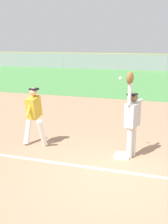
{
  "coord_description": "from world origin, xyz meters",
  "views": [
    {
      "loc": [
        1.29,
        -6.0,
        2.99
      ],
      "look_at": [
        -1.18,
        1.47,
        1.05
      ],
      "focal_mm": 46.29,
      "sensor_mm": 36.0,
      "label": 1
    }
  ],
  "objects_px": {
    "fielder": "(132,116)",
    "runner": "(34,113)",
    "parked_car_black": "(107,61)",
    "parked_car_green": "(153,62)",
    "first_base": "(122,156)",
    "baseball": "(120,78)"
  },
  "relations": [
    {
      "from": "fielder",
      "to": "parked_car_green",
      "type": "distance_m",
      "value": 26.63
    },
    {
      "from": "parked_car_black",
      "to": "runner",
      "type": "bearing_deg",
      "value": -83.24
    },
    {
      "from": "first_base",
      "to": "parked_car_black",
      "type": "bearing_deg",
      "value": 104.71
    },
    {
      "from": "runner",
      "to": "parked_car_black",
      "type": "xyz_separation_m",
      "value": [
        -4.57,
        27.27,
        -0.32
      ]
    },
    {
      "from": "baseball",
      "to": "parked_car_green",
      "type": "height_order",
      "value": "baseball"
    },
    {
      "from": "fielder",
      "to": "parked_car_black",
      "type": "xyz_separation_m",
      "value": [
        -7.38,
        27.26,
        -0.45
      ]
    },
    {
      "from": "fielder",
      "to": "runner",
      "type": "xyz_separation_m",
      "value": [
        -2.81,
        -0.0,
        -0.12
      ]
    },
    {
      "from": "parked_car_black",
      "to": "baseball",
      "type": "bearing_deg",
      "value": -78.25
    },
    {
      "from": "first_base",
      "to": "fielder",
      "type": "distance_m",
      "value": 1.1
    },
    {
      "from": "first_base",
      "to": "parked_car_green",
      "type": "xyz_separation_m",
      "value": [
        -1.62,
        26.63,
        0.63
      ]
    },
    {
      "from": "fielder",
      "to": "parked_car_green",
      "type": "bearing_deg",
      "value": -69.29
    },
    {
      "from": "fielder",
      "to": "parked_car_black",
      "type": "bearing_deg",
      "value": -58.08
    },
    {
      "from": "parked_car_green",
      "to": "runner",
      "type": "bearing_deg",
      "value": -88.02
    },
    {
      "from": "first_base",
      "to": "parked_car_black",
      "type": "distance_m",
      "value": 28.26
    },
    {
      "from": "runner",
      "to": "fielder",
      "type": "bearing_deg",
      "value": 1.89
    },
    {
      "from": "baseball",
      "to": "parked_car_black",
      "type": "relative_size",
      "value": 0.02
    },
    {
      "from": "parked_car_black",
      "to": "fielder",
      "type": "bearing_deg",
      "value": -77.61
    },
    {
      "from": "parked_car_black",
      "to": "parked_car_green",
      "type": "xyz_separation_m",
      "value": [
        5.55,
        -0.7,
        0.0
      ]
    },
    {
      "from": "first_base",
      "to": "fielder",
      "type": "xyz_separation_m",
      "value": [
        0.21,
        0.06,
        1.08
      ]
    },
    {
      "from": "runner",
      "to": "parked_car_green",
      "type": "bearing_deg",
      "value": 89.75
    },
    {
      "from": "first_base",
      "to": "parked_car_green",
      "type": "distance_m",
      "value": 26.69
    },
    {
      "from": "fielder",
      "to": "runner",
      "type": "height_order",
      "value": "fielder"
    }
  ]
}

